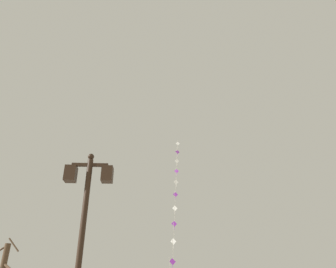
% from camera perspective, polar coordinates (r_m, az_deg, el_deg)
% --- Properties ---
extents(twin_lantern_lamp_post, '(1.20, 0.28, 4.82)m').
position_cam_1_polar(twin_lantern_lamp_post, '(8.24, -14.49, -12.98)').
color(twin_lantern_lamp_post, black).
rests_on(twin_lantern_lamp_post, ground_plane).
extents(kite_train, '(1.52, 10.17, 14.75)m').
position_cam_1_polar(kite_train, '(24.30, 1.30, -11.28)').
color(kite_train, brown).
rests_on(kite_train, ground_plane).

